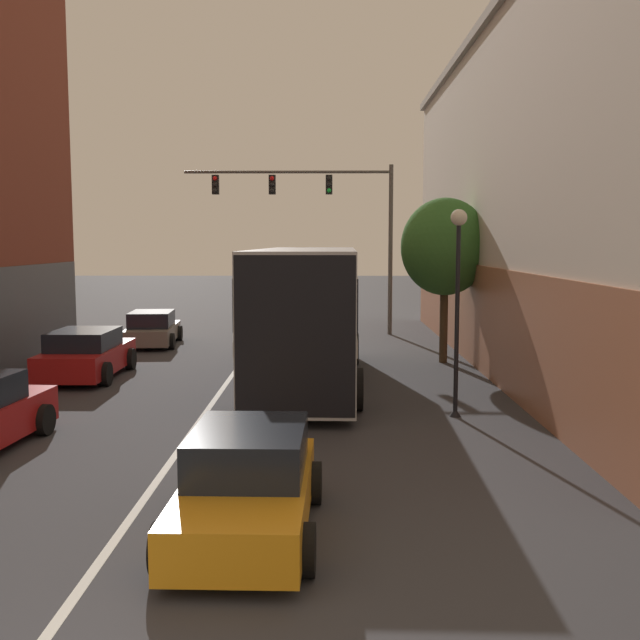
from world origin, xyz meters
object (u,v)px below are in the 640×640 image
at_px(bus, 308,309).
at_px(traffic_signal_gantry, 324,209).
at_px(street_lamp, 458,286).
at_px(parked_car_left_near, 152,329).
at_px(street_tree_near, 445,247).
at_px(hatchback_foreground, 248,485).
at_px(parked_car_left_mid, 86,355).

relative_size(bus, traffic_signal_gantry, 1.22).
bearing_deg(bus, street_lamp, -137.19).
height_order(parked_car_left_near, street_tree_near, street_tree_near).
height_order(bus, street_lamp, street_lamp).
xyz_separation_m(hatchback_foreground, traffic_signal_gantry, (0.91, 21.71, 4.62)).
bearing_deg(traffic_signal_gantry, parked_car_left_near, -152.18).
distance_m(parked_car_left_near, parked_car_left_mid, 6.79).
height_order(parked_car_left_near, traffic_signal_gantry, traffic_signal_gantry).
xyz_separation_m(street_lamp, street_tree_near, (0.89, 7.59, 0.78)).
bearing_deg(traffic_signal_gantry, bus, -91.95).
bearing_deg(parked_car_left_mid, bus, -97.73).
bearing_deg(street_tree_near, hatchback_foreground, -108.64).
bearing_deg(bus, traffic_signal_gantry, -0.55).
relative_size(parked_car_left_near, traffic_signal_gantry, 0.47).
distance_m(bus, parked_car_left_mid, 6.64).
relative_size(parked_car_left_near, street_lamp, 0.89).
relative_size(traffic_signal_gantry, street_lamp, 1.88).
height_order(hatchback_foreground, parked_car_left_near, hatchback_foreground).
bearing_deg(hatchback_foreground, street_lamp, -29.07).
xyz_separation_m(parked_car_left_near, street_lamp, (9.53, -11.50, 2.34)).
xyz_separation_m(bus, street_tree_near, (4.32, 3.70, 1.66)).
bearing_deg(hatchback_foreground, parked_car_left_near, 18.12).
height_order(street_lamp, street_tree_near, street_tree_near).
bearing_deg(street_lamp, hatchback_foreground, -120.25).
bearing_deg(hatchback_foreground, bus, -1.68).
height_order(bus, parked_car_left_mid, bus).
bearing_deg(traffic_signal_gantry, street_lamp, -78.44).
relative_size(parked_car_left_mid, street_tree_near, 0.80).
bearing_deg(bus, street_tree_near, -48.00).
relative_size(bus, hatchback_foreground, 2.65).
height_order(hatchback_foreground, parked_car_left_mid, parked_car_left_mid).
distance_m(parked_car_left_mid, street_tree_near, 11.54).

